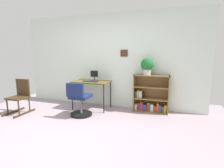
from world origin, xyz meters
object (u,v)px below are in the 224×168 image
at_px(bookshelf_low, 150,96).
at_px(office_chair, 80,102).
at_px(potted_plant_on_shelf, 147,65).
at_px(desk, 92,83).
at_px(rocking_chair, 20,96).
at_px(keyboard, 90,81).
at_px(monitor, 94,76).

bearing_deg(bookshelf_low, office_chair, -149.90).
xyz_separation_m(bookshelf_low, potted_plant_on_shelf, (-0.10, -0.05, 0.78)).
distance_m(desk, office_chair, 0.73).
xyz_separation_m(rocking_chair, bookshelf_low, (3.07, 1.15, -0.02)).
bearing_deg(potted_plant_on_shelf, keyboard, -169.05).
height_order(desk, monitor, monitor).
relative_size(keyboard, bookshelf_low, 0.46).
relative_size(desk, monitor, 3.60).
bearing_deg(monitor, keyboard, -97.58).
relative_size(rocking_chair, potted_plant_on_shelf, 2.00).
height_order(office_chair, rocking_chair, rocking_chair).
height_order(keyboard, office_chair, office_chair).
distance_m(desk, bookshelf_low, 1.58).
height_order(rocking_chair, bookshelf_low, bookshelf_low).
distance_m(desk, monitor, 0.21).
bearing_deg(rocking_chair, office_chair, 9.62).
bearing_deg(office_chair, desk, 89.86).
distance_m(office_chair, bookshelf_low, 1.78).
bearing_deg(desk, keyboard, -81.41).
distance_m(keyboard, rocking_chair, 1.78).
height_order(desk, keyboard, keyboard).
xyz_separation_m(monitor, rocking_chair, (-1.57, -1.02, -0.44)).
bearing_deg(monitor, desk, -110.62).
xyz_separation_m(monitor, office_chair, (-0.04, -0.76, -0.51)).
bearing_deg(potted_plant_on_shelf, rocking_chair, -159.70).
height_order(office_chair, bookshelf_low, bookshelf_low).
xyz_separation_m(office_chair, rocking_chair, (-1.53, -0.26, 0.08)).
xyz_separation_m(rocking_chair, potted_plant_on_shelf, (2.97, 1.10, 0.75)).
bearing_deg(potted_plant_on_shelf, monitor, -176.62).
bearing_deg(rocking_chair, keyboard, 28.01).
distance_m(rocking_chair, bookshelf_low, 3.28).
relative_size(desk, potted_plant_on_shelf, 2.34).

